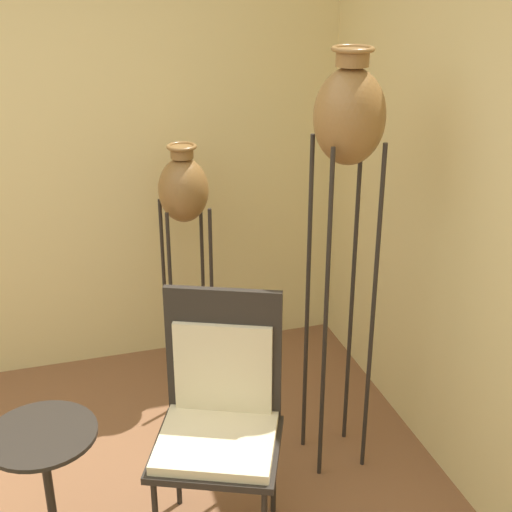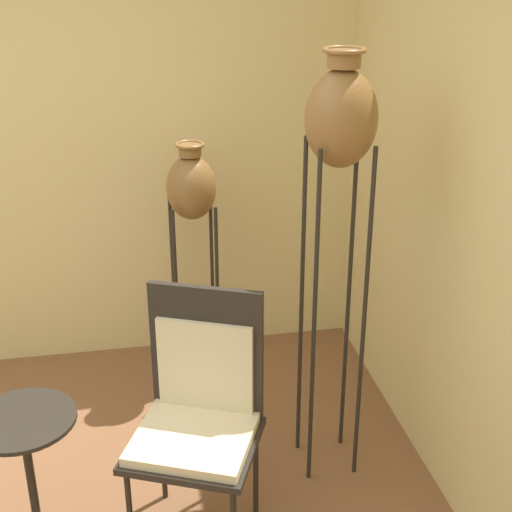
{
  "view_description": "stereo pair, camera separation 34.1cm",
  "coord_description": "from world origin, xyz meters",
  "px_view_note": "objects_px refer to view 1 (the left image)",
  "views": [
    {
      "loc": [
        0.34,
        -1.91,
        2.32
      ],
      "look_at": [
        1.26,
        1.17,
        0.93
      ],
      "focal_mm": 50.0,
      "sensor_mm": 36.0,
      "label": 1
    },
    {
      "loc": [
        0.67,
        -1.99,
        2.32
      ],
      "look_at": [
        1.26,
        1.17,
        0.93
      ],
      "focal_mm": 50.0,
      "sensor_mm": 36.0,
      "label": 2
    }
  ],
  "objects_px": {
    "chair": "(220,408)",
    "vase_stand_medium": "(184,196)",
    "vase_stand_tall": "(349,128)",
    "side_table": "(46,470)"
  },
  "relations": [
    {
      "from": "chair",
      "to": "vase_stand_medium",
      "type": "bearing_deg",
      "value": 108.13
    },
    {
      "from": "vase_stand_tall",
      "to": "side_table",
      "type": "distance_m",
      "value": 1.81
    },
    {
      "from": "chair",
      "to": "side_table",
      "type": "relative_size",
      "value": 1.71
    },
    {
      "from": "vase_stand_tall",
      "to": "chair",
      "type": "bearing_deg",
      "value": -154.81
    },
    {
      "from": "vase_stand_medium",
      "to": "chair",
      "type": "xyz_separation_m",
      "value": [
        -0.1,
        -1.17,
        -0.52
      ]
    },
    {
      "from": "vase_stand_medium",
      "to": "side_table",
      "type": "distance_m",
      "value": 1.57
    },
    {
      "from": "vase_stand_tall",
      "to": "vase_stand_medium",
      "type": "height_order",
      "value": "vase_stand_tall"
    },
    {
      "from": "vase_stand_tall",
      "to": "vase_stand_medium",
      "type": "distance_m",
      "value": 1.14
    },
    {
      "from": "vase_stand_tall",
      "to": "vase_stand_medium",
      "type": "relative_size",
      "value": 1.4
    },
    {
      "from": "vase_stand_tall",
      "to": "side_table",
      "type": "xyz_separation_m",
      "value": [
        -1.34,
        -0.3,
        -1.19
      ]
    }
  ]
}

